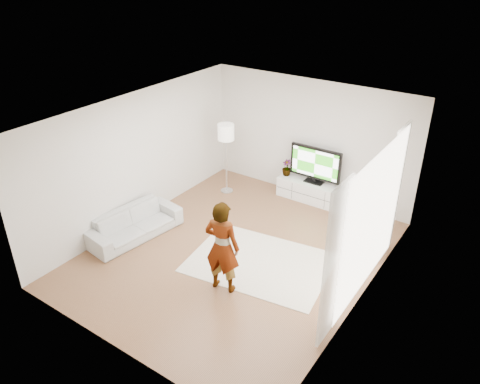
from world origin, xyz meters
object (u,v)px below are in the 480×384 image
Objects in this scene: rug at (259,263)px; floor_lamp at (226,135)px; media_console at (313,192)px; sofa at (134,224)px; player at (222,247)px; television at (315,164)px.

rug is 3.35m from floor_lamp.
rug is (0.29, -2.77, -0.23)m from media_console.
sofa is at bearing -165.98° from rug.
floor_lamp is at bearing -159.21° from media_console.
media_console is 0.98× the size of floor_lamp.
media_console is 2.80m from rug.
media_console is 2.41m from floor_lamp.
floor_lamp is (-2.23, 2.03, 1.45)m from rug.
floor_lamp reaches higher than sofa.
player is at bearing -87.79° from media_console.
television is 2.96m from rug.
sofa is at bearing -124.11° from television.
television is 0.48× the size of rug.
rug is 1.51× the size of floor_lamp.
player reaches higher than rug.
television is at bearing -98.57° from player.
rug is at bearing -84.14° from television.
player reaches higher than media_console.
sofa is (-2.34, -3.46, -0.65)m from television.
television is 2.15m from floor_lamp.
floor_lamp is (-1.95, -0.77, 0.52)m from television.
television is 3.78m from player.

